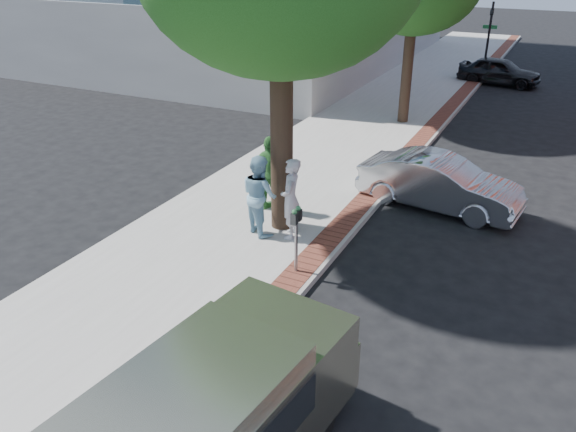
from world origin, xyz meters
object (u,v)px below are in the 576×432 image
Objects in this scene: person_officer at (260,195)px; person_green at (271,174)px; person_gray at (291,199)px; van at (202,429)px; parking_meter at (296,226)px; sedan_silver at (439,183)px; bg_car at (499,71)px.

person_green is at bearing -43.55° from person_officer.
person_gray is 0.37× the size of van.
person_gray reaches higher than parking_meter.
van is at bearing -176.54° from sedan_silver.
van is at bearing -173.35° from bg_car.
bg_car is at bearing 97.00° from van.
sedan_silver is (1.85, 4.86, -0.51)m from parking_meter.
person_officer is 19.76m from bg_car.
person_gray reaches higher than person_officer.
sedan_silver is 0.81× the size of van.
parking_meter is 2.00m from person_officer.
person_officer reaches higher than van.
person_officer is 0.37× the size of van.
person_green is at bearing 127.83° from parking_meter.
van is at bearing -1.87° from person_gray.
person_gray is at bearing -179.19° from bg_car.
person_gray is 4.40m from sedan_silver.
sedan_silver is (3.75, 2.42, -0.44)m from person_green.
person_green is 8.17m from van.
sedan_silver is at bearing 123.92° from person_gray.
bg_car is at bearing -92.38° from person_green.
person_gray is at bearing 114.04° from van.
parking_meter reaches higher than bg_car.
person_gray is 6.79m from van.
bg_car is (3.08, 18.37, -0.47)m from person_green.
person_officer is 0.49× the size of bg_car.
parking_meter is at bearing 166.45° from sedan_silver.
person_green reaches higher than sedan_silver.
person_gray is at bearing 142.64° from person_green.
parking_meter is at bearing 171.62° from person_officer.
person_green is 0.47× the size of sedan_silver.
parking_meter is at bearing -176.61° from bg_car.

